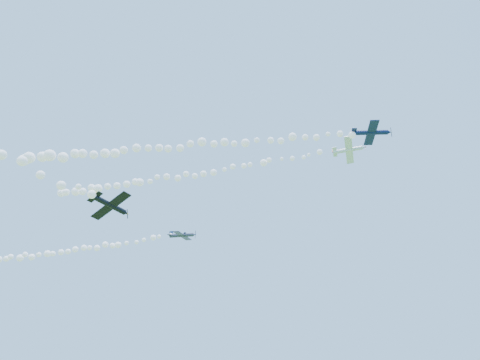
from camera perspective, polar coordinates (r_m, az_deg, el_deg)
The scene contains 7 objects.
plane_white at distance 84.03m, azimuth 15.23°, elevation 4.17°, with size 6.74×6.88×2.28m.
smoke_trail_white at distance 89.23m, azimuth -7.74°, elevation 0.78°, with size 63.76×20.54×2.88m, color white, non-canonical shape.
plane_navy at distance 79.75m, azimuth 18.13°, elevation 6.44°, with size 7.54×8.01×2.83m.
smoke_trail_navy at distance 80.13m, azimuth -8.58°, elevation 4.67°, with size 63.15×30.20×3.01m, color white, non-canonical shape.
plane_grey at distance 103.37m, azimuth -8.20°, elevation -7.79°, with size 7.56×8.03×2.79m.
smoke_trail_grey at distance 125.57m, azimuth -25.82°, elevation -9.42°, with size 75.48×21.14×3.36m, color white, non-canonical shape.
plane_black at distance 72.14m, azimuth -17.93°, elevation -3.43°, with size 8.02×7.95×2.89m.
Camera 1 is at (38.42, -63.80, 2.00)m, focal length 30.00 mm.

